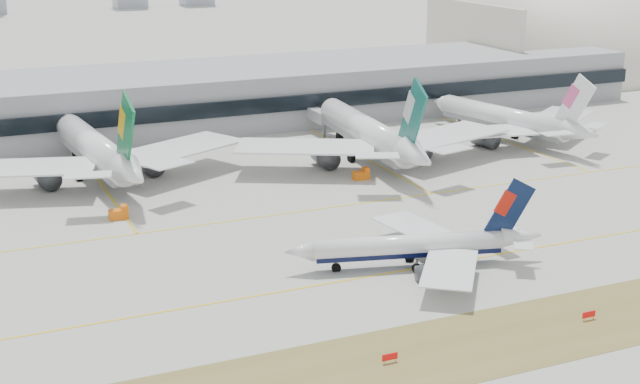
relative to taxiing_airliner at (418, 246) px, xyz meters
name	(u,v)px	position (x,y,z in m)	size (l,w,h in m)	color
ground	(349,267)	(-10.35, 4.18, -3.50)	(3000.00, 3000.00, 0.00)	#A9A79E
taxiing_airliner	(418,246)	(0.00, 0.00, 0.00)	(42.65, 36.44, 14.53)	white
widebody_eva	(97,151)	(-38.48, 73.08, 2.84)	(66.75, 65.54, 23.87)	white
widebody_cathay	(370,135)	(22.74, 62.67, 2.95)	(67.83, 66.62, 24.26)	white
widebody_china_air	(509,120)	(64.52, 66.37, 1.95)	(56.24, 55.90, 20.50)	white
terminal	(170,99)	(-10.35, 119.02, 4.00)	(280.00, 43.10, 15.00)	gray
hangar	(573,76)	(144.21, 139.18, -3.37)	(91.00, 60.00, 60.00)	beige
hold_sign_left	(390,357)	(-19.83, -27.82, -2.63)	(2.20, 0.15, 1.35)	red
hold_sign_right	(589,315)	(12.07, -27.82, -2.63)	(2.20, 0.15, 1.35)	red
gse_b	(119,213)	(-39.84, 44.05, -2.46)	(3.55, 2.00, 2.60)	orange
gse_c	(362,175)	(14.35, 49.79, -2.46)	(3.55, 2.00, 2.60)	orange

